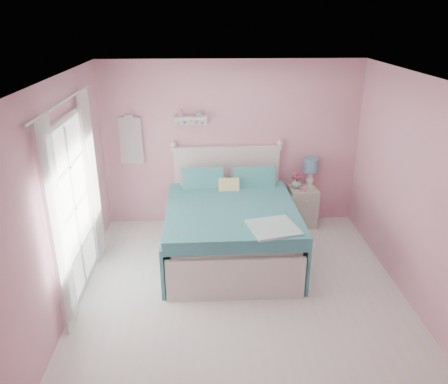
{
  "coord_description": "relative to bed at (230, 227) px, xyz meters",
  "views": [
    {
      "loc": [
        -0.41,
        -4.35,
        3.22
      ],
      "look_at": [
        -0.16,
        1.2,
        0.93
      ],
      "focal_mm": 35.0,
      "sensor_mm": 36.0,
      "label": 1
    }
  ],
  "objects": [
    {
      "name": "curtain_near",
      "position": [
        -1.84,
        -1.48,
        0.76
      ],
      "size": [
        0.04,
        0.4,
        2.32
      ],
      "primitive_type": "cube",
      "color": "white",
      "rests_on": "floor"
    },
    {
      "name": "hanging_dress",
      "position": [
        -1.48,
        1.04,
        0.98
      ],
      "size": [
        0.34,
        0.03,
        0.72
      ],
      "primitive_type": "cube",
      "color": "white",
      "rests_on": "room_shell"
    },
    {
      "name": "floor",
      "position": [
        0.08,
        -1.14,
        -0.42
      ],
      "size": [
        4.5,
        4.5,
        0.0
      ],
      "primitive_type": "plane",
      "color": "silver",
      "rests_on": "ground"
    },
    {
      "name": "bed",
      "position": [
        0.0,
        0.0,
        0.0
      ],
      "size": [
        1.78,
        2.23,
        1.29
      ],
      "rotation": [
        0.0,
        0.0,
        0.02
      ],
      "color": "silver",
      "rests_on": "floor"
    },
    {
      "name": "french_door",
      "position": [
        -1.9,
        -0.74,
        0.65
      ],
      "size": [
        0.04,
        1.32,
        2.16
      ],
      "color": "silver",
      "rests_on": "floor"
    },
    {
      "name": "room_shell",
      "position": [
        0.08,
        -1.14,
        1.16
      ],
      "size": [
        4.5,
        4.5,
        4.5
      ],
      "color": "#D18497",
      "rests_on": "floor"
    },
    {
      "name": "nightstand",
      "position": [
        1.22,
        0.88,
        -0.1
      ],
      "size": [
        0.44,
        0.43,
        0.63
      ],
      "color": "beige",
      "rests_on": "floor"
    },
    {
      "name": "vase",
      "position": [
        1.1,
        0.9,
        0.29
      ],
      "size": [
        0.19,
        0.19,
        0.17
      ],
      "primitive_type": "imported",
      "rotation": [
        0.0,
        0.0,
        0.21
      ],
      "color": "silver",
      "rests_on": "nightstand"
    },
    {
      "name": "teacup",
      "position": [
        1.18,
        0.78,
        0.25
      ],
      "size": [
        0.15,
        0.15,
        0.09
      ],
      "primitive_type": "imported",
      "rotation": [
        0.0,
        0.0,
        0.43
      ],
      "color": "pink",
      "rests_on": "nightstand"
    },
    {
      "name": "roses",
      "position": [
        1.09,
        0.9,
        0.41
      ],
      "size": [
        0.14,
        0.11,
        0.12
      ],
      "color": "#CA456C",
      "rests_on": "vase"
    },
    {
      "name": "wall_shelf",
      "position": [
        -0.55,
        1.05,
        1.31
      ],
      "size": [
        0.5,
        0.15,
        0.25
      ],
      "color": "silver",
      "rests_on": "room_shell"
    },
    {
      "name": "table_lamp",
      "position": [
        1.32,
        0.95,
        0.54
      ],
      "size": [
        0.24,
        0.24,
        0.48
      ],
      "color": "white",
      "rests_on": "nightstand"
    },
    {
      "name": "curtain_far",
      "position": [
        -1.84,
        0.01,
        0.76
      ],
      "size": [
        0.04,
        0.4,
        2.32
      ],
      "primitive_type": "cube",
      "color": "white",
      "rests_on": "floor"
    }
  ]
}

